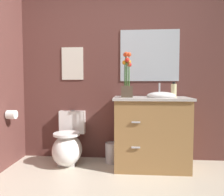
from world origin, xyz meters
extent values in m
cube|color=brown|center=(0.20, 1.63, 1.25)|extent=(4.17, 0.05, 2.50)
ellipsoid|color=white|center=(-0.62, 1.28, 0.20)|extent=(0.38, 0.48, 0.40)
cube|color=white|center=(-0.62, 1.33, 0.09)|extent=(0.22, 0.26, 0.18)
cube|color=white|center=(-0.62, 1.57, 0.52)|extent=(0.36, 0.13, 0.32)
cylinder|color=white|center=(-0.62, 1.26, 0.42)|extent=(0.34, 0.34, 0.03)
cylinder|color=#B7B7BC|center=(-0.62, 1.57, 0.68)|extent=(0.04, 0.04, 0.02)
cube|color=#9E7242|center=(0.46, 1.30, 0.43)|extent=(0.90, 0.52, 0.86)
cube|color=#BCB7B2|center=(0.46, 1.30, 0.88)|extent=(0.94, 0.56, 0.03)
ellipsoid|color=white|center=(0.58, 1.30, 0.91)|extent=(0.36, 0.26, 0.10)
cylinder|color=#B7B7BC|center=(0.58, 1.46, 0.98)|extent=(0.02, 0.02, 0.18)
cube|color=#B7B7BC|center=(0.26, 1.03, 0.62)|extent=(0.10, 0.02, 0.02)
cube|color=#B7B7BC|center=(0.26, 1.03, 0.33)|extent=(0.10, 0.02, 0.02)
cube|color=#4C3D2D|center=(0.16, 1.26, 0.96)|extent=(0.14, 0.14, 0.14)
cylinder|color=#386B2D|center=(0.19, 1.27, 1.17)|extent=(0.01, 0.01, 0.26)
sphere|color=red|center=(0.19, 1.27, 1.30)|extent=(0.06, 0.06, 0.06)
cylinder|color=#386B2D|center=(0.18, 1.29, 1.18)|extent=(0.01, 0.01, 0.30)
sphere|color=orange|center=(0.18, 1.29, 1.33)|extent=(0.06, 0.06, 0.06)
cylinder|color=#386B2D|center=(0.16, 1.30, 1.20)|extent=(0.01, 0.01, 0.33)
sphere|color=orange|center=(0.16, 1.30, 1.36)|extent=(0.06, 0.06, 0.06)
cylinder|color=#386B2D|center=(0.12, 1.29, 1.18)|extent=(0.01, 0.01, 0.29)
sphere|color=orange|center=(0.12, 1.29, 1.32)|extent=(0.06, 0.06, 0.06)
cylinder|color=#386B2D|center=(0.14, 1.27, 1.23)|extent=(0.01, 0.01, 0.39)
sphere|color=#EA4C23|center=(0.14, 1.27, 1.42)|extent=(0.06, 0.06, 0.06)
cylinder|color=#386B2D|center=(0.15, 1.25, 1.23)|extent=(0.01, 0.01, 0.39)
sphere|color=#EA4C23|center=(0.15, 1.25, 1.42)|extent=(0.06, 0.06, 0.06)
cylinder|color=#386B2D|center=(0.16, 1.24, 1.19)|extent=(0.01, 0.01, 0.32)
sphere|color=red|center=(0.16, 1.24, 1.35)|extent=(0.06, 0.06, 0.06)
cylinder|color=#386B2D|center=(0.18, 1.24, 1.23)|extent=(0.01, 0.01, 0.38)
sphere|color=#EA4C23|center=(0.18, 1.24, 1.42)|extent=(0.06, 0.06, 0.06)
cylinder|color=beige|center=(0.74, 1.32, 0.98)|extent=(0.07, 0.07, 0.17)
cylinder|color=black|center=(0.74, 1.32, 1.07)|extent=(0.04, 0.04, 0.02)
cylinder|color=#B7B7BC|center=(-0.04, 1.42, 0.13)|extent=(0.18, 0.18, 0.26)
torus|color=#B7B7BC|center=(-0.04, 1.42, 0.27)|extent=(0.18, 0.18, 0.01)
cube|color=silver|center=(-0.62, 1.60, 1.35)|extent=(0.31, 0.01, 0.45)
cube|color=#B2BCC6|center=(0.46, 1.60, 1.45)|extent=(0.80, 0.01, 0.70)
cylinder|color=white|center=(-1.27, 1.13, 0.68)|extent=(0.11, 0.11, 0.11)
camera|label=1|loc=(0.18, -1.43, 1.05)|focal=34.65mm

